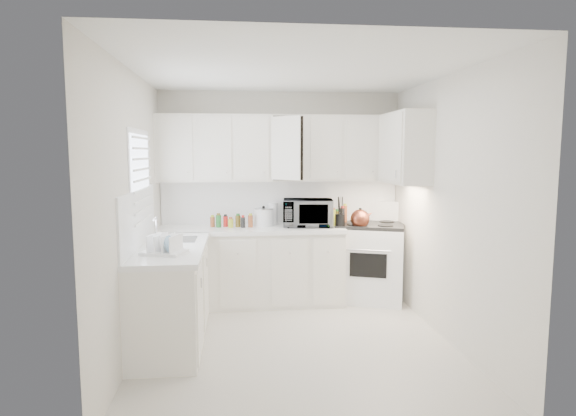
{
  "coord_description": "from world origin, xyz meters",
  "views": [
    {
      "loc": [
        -0.54,
        -4.49,
        1.86
      ],
      "look_at": [
        0.0,
        0.7,
        1.25
      ],
      "focal_mm": 30.14,
      "sensor_mm": 36.0,
      "label": 1
    }
  ],
  "objects": [
    {
      "name": "sauce_right_3",
      "position": [
        0.74,
        1.4,
        1.05
      ],
      "size": [
        0.06,
        0.06,
        0.19
      ],
      "primitive_type": "cylinder",
      "color": "black",
      "rests_on": "countertop_back"
    },
    {
      "name": "spice_left_3",
      "position": [
        -0.62,
        1.33,
        1.02
      ],
      "size": [
        0.06,
        0.06,
        0.13
      ],
      "primitive_type": "cylinder",
      "color": "gold",
      "rests_on": "countertop_back"
    },
    {
      "name": "spice_left_2",
      "position": [
        -0.7,
        1.42,
        1.02
      ],
      "size": [
        0.06,
        0.06,
        0.13
      ],
      "primitive_type": "cylinder",
      "color": "red",
      "rests_on": "countertop_back"
    },
    {
      "name": "stove",
      "position": [
        1.1,
        1.31,
        0.62
      ],
      "size": [
        0.98,
        0.9,
        1.24
      ],
      "primitive_type": null,
      "rotation": [
        0.0,
        0.0,
        -0.35
      ],
      "color": "white",
      "rests_on": "floor"
    },
    {
      "name": "backsplash_back",
      "position": [
        0.0,
        1.59,
        1.23
      ],
      "size": [
        2.98,
        0.02,
        0.55
      ],
      "primitive_type": "cube",
      "color": "white",
      "rests_on": "wall_back"
    },
    {
      "name": "wall_back",
      "position": [
        0.0,
        1.6,
        1.3
      ],
      "size": [
        3.0,
        0.0,
        3.0
      ],
      "primitive_type": "plane",
      "rotation": [
        1.57,
        0.0,
        0.0
      ],
      "color": "silver",
      "rests_on": "ground"
    },
    {
      "name": "sauce_right_4",
      "position": [
        0.8,
        1.46,
        1.05
      ],
      "size": [
        0.06,
        0.06,
        0.19
      ],
      "primitive_type": "cylinder",
      "color": "#9F512B",
      "rests_on": "countertop_back"
    },
    {
      "name": "countertop_back",
      "position": [
        -0.39,
        1.29,
        0.93
      ],
      "size": [
        2.24,
        0.64,
        0.05
      ],
      "primitive_type": "cube",
      "color": "white",
      "rests_on": "lower_cabinets_back"
    },
    {
      "name": "rice_cooker",
      "position": [
        -0.23,
        1.42,
        1.07
      ],
      "size": [
        0.31,
        0.31,
        0.24
      ],
      "primitive_type": null,
      "rotation": [
        0.0,
        0.0,
        -0.31
      ],
      "color": "white",
      "rests_on": "countertop_back"
    },
    {
      "name": "wall_right",
      "position": [
        1.5,
        0.0,
        1.3
      ],
      "size": [
        0.0,
        3.2,
        3.2
      ],
      "primitive_type": "plane",
      "rotation": [
        1.57,
        0.0,
        -1.57
      ],
      "color": "silver",
      "rests_on": "ground"
    },
    {
      "name": "spice_left_4",
      "position": [
        -0.55,
        1.42,
        1.02
      ],
      "size": [
        0.06,
        0.06,
        0.13
      ],
      "primitive_type": "cylinder",
      "color": "brown",
      "rests_on": "countertop_back"
    },
    {
      "name": "ceiling",
      "position": [
        0.0,
        0.0,
        2.6
      ],
      "size": [
        3.2,
        3.2,
        0.0
      ],
      "primitive_type": "plane",
      "rotation": [
        3.14,
        0.0,
        0.0
      ],
      "color": "white",
      "rests_on": "ground"
    },
    {
      "name": "microwave",
      "position": [
        0.31,
        1.32,
        1.15
      ],
      "size": [
        0.63,
        0.4,
        0.4
      ],
      "primitive_type": "imported",
      "rotation": [
        0.0,
        0.0,
        -0.11
      ],
      "color": "gray",
      "rests_on": "countertop_back"
    },
    {
      "name": "utensil_crock",
      "position": [
        0.68,
        1.17,
        1.14
      ],
      "size": [
        0.14,
        0.14,
        0.38
      ],
      "primitive_type": null,
      "rotation": [
        0.0,
        0.0,
        0.07
      ],
      "color": "black",
      "rests_on": "countertop_back"
    },
    {
      "name": "backsplash_left",
      "position": [
        -1.49,
        0.2,
        1.23
      ],
      "size": [
        0.02,
        1.6,
        0.55
      ],
      "primitive_type": "cube",
      "color": "white",
      "rests_on": "wall_left"
    },
    {
      "name": "spice_left_1",
      "position": [
        -0.78,
        1.33,
        1.02
      ],
      "size": [
        0.06,
        0.06,
        0.13
      ],
      "primitive_type": "cylinder",
      "color": "#246D2C",
      "rests_on": "countertop_back"
    },
    {
      "name": "wall_left",
      "position": [
        -1.5,
        0.0,
        1.3
      ],
      "size": [
        0.0,
        3.2,
        3.2
      ],
      "primitive_type": "plane",
      "rotation": [
        1.57,
        0.0,
        1.57
      ],
      "color": "silver",
      "rests_on": "ground"
    },
    {
      "name": "sauce_right_1",
      "position": [
        0.64,
        1.4,
        1.05
      ],
      "size": [
        0.06,
        0.06,
        0.19
      ],
      "primitive_type": "cylinder",
      "color": "gold",
      "rests_on": "countertop_back"
    },
    {
      "name": "upper_cabinets_right",
      "position": [
        1.33,
        0.82,
        1.5
      ],
      "size": [
        0.33,
        0.9,
        0.8
      ],
      "primitive_type": null,
      "color": "silver",
      "rests_on": "wall_right"
    },
    {
      "name": "window_blinds",
      "position": [
        -1.48,
        0.35,
        1.55
      ],
      "size": [
        0.06,
        0.96,
        1.06
      ],
      "primitive_type": null,
      "color": "white",
      "rests_on": "wall_left"
    },
    {
      "name": "sink",
      "position": [
        -1.19,
        0.55,
        1.07
      ],
      "size": [
        0.42,
        0.38,
        0.3
      ],
      "primitive_type": null,
      "color": "gray",
      "rests_on": "countertop_left"
    },
    {
      "name": "paper_towel",
      "position": [
        -0.11,
        1.52,
        1.08
      ],
      "size": [
        0.12,
        0.12,
        0.27
      ],
      "primitive_type": "cylinder",
      "color": "white",
      "rests_on": "countertop_back"
    },
    {
      "name": "lower_cabinets_left",
      "position": [
        -1.2,
        0.2,
        0.45
      ],
      "size": [
        0.6,
        1.6,
        0.9
      ],
      "primitive_type": null,
      "color": "silver",
      "rests_on": "floor"
    },
    {
      "name": "spice_left_6",
      "position": [
        -0.4,
        1.42,
        1.02
      ],
      "size": [
        0.06,
        0.06,
        0.13
      ],
      "primitive_type": "cylinder",
      "color": "#9F512B",
      "rests_on": "countertop_back"
    },
    {
      "name": "sauce_right_0",
      "position": [
        0.58,
        1.46,
        1.05
      ],
      "size": [
        0.06,
        0.06,
        0.19
      ],
      "primitive_type": "cylinder",
      "color": "red",
      "rests_on": "countertop_back"
    },
    {
      "name": "sauce_right_2",
      "position": [
        0.69,
        1.46,
        1.05
      ],
      "size": [
        0.06,
        0.06,
        0.19
      ],
      "primitive_type": "cylinder",
      "color": "brown",
      "rests_on": "countertop_back"
    },
    {
      "name": "wall_front",
      "position": [
        0.0,
        -1.6,
        1.3
      ],
      "size": [
        3.0,
        0.0,
        3.0
      ],
      "primitive_type": "plane",
      "rotation": [
        -1.57,
        0.0,
        0.0
      ],
      "color": "silver",
      "rests_on": "ground"
    },
    {
      "name": "spice_left_5",
      "position": [
        -0.47,
        1.33,
        1.02
      ],
      "size": [
        0.06,
        0.06,
        0.13
      ],
      "primitive_type": "cylinder",
      "color": "black",
      "rests_on": "countertop_back"
    },
    {
      "name": "floor",
      "position": [
        0.0,
        0.0,
        0.0
      ],
      "size": [
        3.2,
        3.2,
        0.0
      ],
      "primitive_type": "plane",
      "color": "beige",
      "rests_on": "ground"
    },
    {
      "name": "lower_cabinets_back",
      "position": [
        -0.39,
        1.3,
        0.45
      ],
      "size": [
        2.22,
        0.6,
        0.9
      ],
      "primitive_type": null,
      "color": "silver",
      "rests_on": "floor"
    },
    {
      "name": "upper_cabinets_back",
      "position": [
        0.0,
        1.44,
        1.5
      ],
      "size": [
        3.0,
        0.33,
        0.8
      ],
      "primitive_type": null,
      "color": "silver",
      "rests_on": "wall_back"
    },
    {
      "name": "countertop_left",
      "position": [
        -1.19,
        0.2,
        0.93
      ],
      "size": [
        0.64,
        1.62,
        0.05
      ],
      "primitive_type": "cube",
      "color": "white",
      "rests_on": "lower_cabinets_left"
    },
    {
      "name": "spice_left_0",
      "position": [
        -0.85,
        1.42,
        1.02
      ],
      "size": [
        0.06,
        0.06,
        0.13
      ],
      "primitive_type": "cylinder",
      "color": "#9F512B",
      "rests_on": "countertop_back"
    },
    {
      "name": "tea_kettle",
      "position": [
        0.92,
        1.15,
        1.07
      ],
      "size": [
        0.32,
        0.28,
        0.26
      ],
      "primitive_type": null,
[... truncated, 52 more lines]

